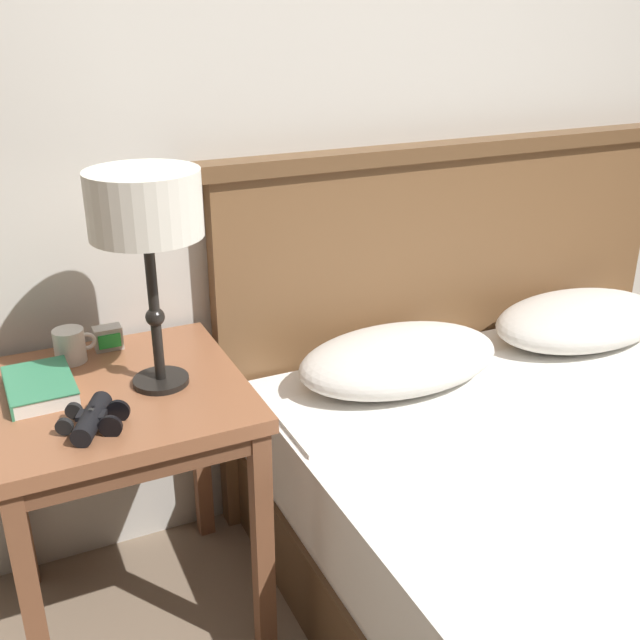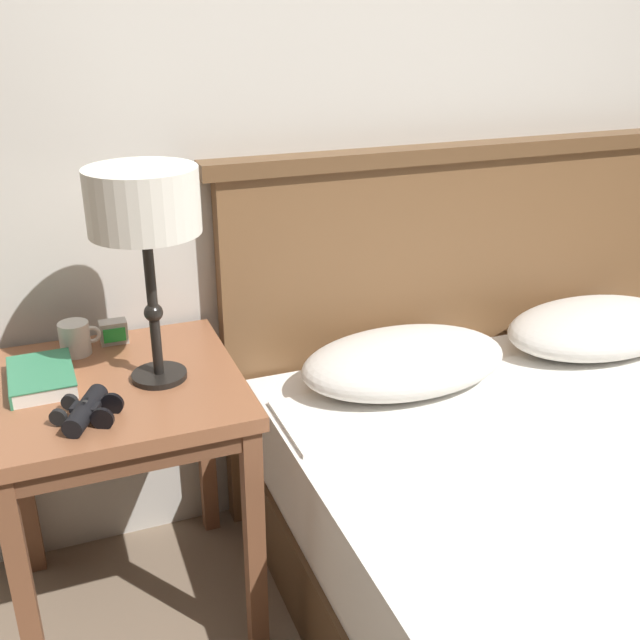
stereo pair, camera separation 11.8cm
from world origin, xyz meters
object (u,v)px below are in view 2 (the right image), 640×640
object	(u,v)px
table_lamp	(144,209)
alarm_clock	(114,332)
book_on_nightstand	(40,377)
coffee_mug	(75,338)
binoculars_pair	(87,410)
nightstand	(119,415)
bed	(637,553)

from	to	relation	value
table_lamp	alarm_clock	xyz separation A→B (m)	(-0.07, 0.24, -0.38)
book_on_nightstand	coffee_mug	size ratio (longest dim) A/B	2.11
binoculars_pair	table_lamp	bearing A→B (deg)	37.60
nightstand	table_lamp	xyz separation A→B (m)	(0.10, -0.02, 0.50)
table_lamp	coffee_mug	bearing A→B (deg)	129.30
nightstand	bed	size ratio (longest dim) A/B	0.36
bed	table_lamp	bearing A→B (deg)	151.27
nightstand	binoculars_pair	world-z (taller)	binoculars_pair
book_on_nightstand	binoculars_pair	world-z (taller)	binoculars_pair
table_lamp	coffee_mug	distance (m)	0.46
bed	coffee_mug	bearing A→B (deg)	147.14
table_lamp	nightstand	bearing A→B (deg)	168.18
nightstand	book_on_nightstand	size ratio (longest dim) A/B	3.13
nightstand	alarm_clock	bearing A→B (deg)	82.93
binoculars_pair	alarm_clock	size ratio (longest dim) A/B	2.32
coffee_mug	alarm_clock	size ratio (longest dim) A/B	1.47
bed	coffee_mug	xyz separation A→B (m)	(-1.18, 0.76, 0.44)
bed	alarm_clock	world-z (taller)	bed
bed	book_on_nightstand	world-z (taller)	bed
book_on_nightstand	binoculars_pair	size ratio (longest dim) A/B	1.33
coffee_mug	alarm_clock	distance (m)	0.10
alarm_clock	book_on_nightstand	bearing A→B (deg)	-136.95
nightstand	alarm_clock	xyz separation A→B (m)	(0.03, 0.22, 0.12)
nightstand	book_on_nightstand	xyz separation A→B (m)	(-0.16, 0.05, 0.11)
table_lamp	binoculars_pair	distance (m)	0.45
nightstand	binoculars_pair	xyz separation A→B (m)	(-0.08, -0.16, 0.11)
alarm_clock	bed	bearing A→B (deg)	-36.36
binoculars_pair	alarm_clock	distance (m)	0.39
table_lamp	alarm_clock	size ratio (longest dim) A/B	7.16
bed	alarm_clock	size ratio (longest dim) A/B	27.24
nightstand	table_lamp	size ratio (longest dim) A/B	1.36
nightstand	book_on_nightstand	bearing A→B (deg)	163.85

